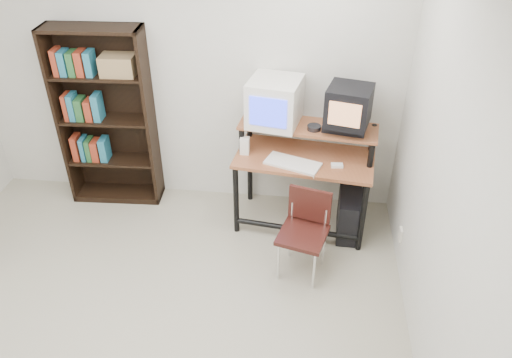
# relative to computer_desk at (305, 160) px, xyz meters

# --- Properties ---
(floor) EXTENTS (4.00, 4.00, 0.01)m
(floor) POSITION_rel_computer_desk_xyz_m (-1.15, -1.62, -0.69)
(floor) COLOR #A8A18B
(floor) RESTS_ON ground
(back_wall) EXTENTS (4.00, 0.01, 2.60)m
(back_wall) POSITION_rel_computer_desk_xyz_m (-1.15, 0.38, 0.61)
(back_wall) COLOR beige
(back_wall) RESTS_ON floor
(right_wall) EXTENTS (0.01, 4.00, 2.60)m
(right_wall) POSITION_rel_computer_desk_xyz_m (0.85, -1.62, 0.61)
(right_wall) COLOR beige
(right_wall) RESTS_ON floor
(computer_desk) EXTENTS (1.27, 0.74, 0.98)m
(computer_desk) POSITION_rel_computer_desk_xyz_m (0.00, 0.00, 0.00)
(computer_desk) COLOR #995532
(computer_desk) RESTS_ON floor
(crt_monitor) EXTENTS (0.50, 0.50, 0.41)m
(crt_monitor) POSITION_rel_computer_desk_xyz_m (-0.29, 0.14, 0.48)
(crt_monitor) COLOR silver
(crt_monitor) RESTS_ON computer_desk
(vcr) EXTENTS (0.40, 0.32, 0.08)m
(vcr) POSITION_rel_computer_desk_xyz_m (0.33, 0.07, 0.32)
(vcr) COLOR black
(vcr) RESTS_ON computer_desk
(crt_tv) EXTENTS (0.42, 0.42, 0.33)m
(crt_tv) POSITION_rel_computer_desk_xyz_m (0.34, 0.04, 0.53)
(crt_tv) COLOR black
(crt_tv) RESTS_ON vcr
(cd_spindle) EXTENTS (0.15, 0.15, 0.05)m
(cd_spindle) POSITION_rel_computer_desk_xyz_m (0.06, 0.03, 0.31)
(cd_spindle) COLOR #26262B
(cd_spindle) RESTS_ON computer_desk
(keyboard) EXTENTS (0.51, 0.35, 0.03)m
(keyboard) POSITION_rel_computer_desk_xyz_m (-0.10, -0.16, 0.05)
(keyboard) COLOR silver
(keyboard) RESTS_ON computer_desk
(mousepad) EXTENTS (0.24, 0.20, 0.01)m
(mousepad) POSITION_rel_computer_desk_xyz_m (0.28, -0.13, 0.03)
(mousepad) COLOR black
(mousepad) RESTS_ON computer_desk
(mouse) EXTENTS (0.10, 0.07, 0.03)m
(mouse) POSITION_rel_computer_desk_xyz_m (0.28, -0.15, 0.05)
(mouse) COLOR white
(mouse) RESTS_ON mousepad
(desk_speaker) EXTENTS (0.08, 0.08, 0.17)m
(desk_speaker) POSITION_rel_computer_desk_xyz_m (-0.53, -0.02, 0.12)
(desk_speaker) COLOR silver
(desk_speaker) RESTS_ON computer_desk
(pc_tower) EXTENTS (0.22, 0.46, 0.42)m
(pc_tower) POSITION_rel_computer_desk_xyz_m (0.44, -0.12, -0.48)
(pc_tower) COLOR black
(pc_tower) RESTS_ON floor
(school_chair) EXTENTS (0.45, 0.45, 0.74)m
(school_chair) POSITION_rel_computer_desk_xyz_m (0.04, -0.63, -0.24)
(school_chair) COLOR #33120E
(school_chair) RESTS_ON floor
(bookshelf) EXTENTS (0.89, 0.34, 1.75)m
(bookshelf) POSITION_rel_computer_desk_xyz_m (-1.88, 0.23, 0.21)
(bookshelf) COLOR black
(bookshelf) RESTS_ON floor
(wall_outlet) EXTENTS (0.02, 0.08, 0.12)m
(wall_outlet) POSITION_rel_computer_desk_xyz_m (0.84, -0.47, -0.39)
(wall_outlet) COLOR beige
(wall_outlet) RESTS_ON right_wall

